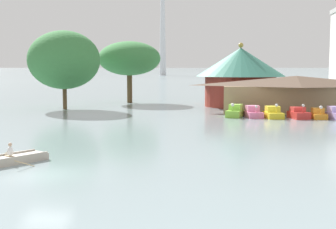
{
  "coord_description": "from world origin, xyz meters",
  "views": [
    {
      "loc": [
        9.68,
        -23.65,
        5.7
      ],
      "look_at": [
        4.25,
        16.2,
        1.55
      ],
      "focal_mm": 51.46,
      "sensor_mm": 36.0,
      "label": 1
    }
  ],
  "objects_px": {
    "boathouse": "(296,93)",
    "pedal_boat_yellow": "(273,113)",
    "shoreline_tree_mid": "(129,59)",
    "pedal_boat_red": "(299,114)",
    "rowboat_with_rower": "(15,159)",
    "pedal_boat_orange": "(318,114)",
    "green_roof_pavilion": "(240,74)",
    "pedal_boat_lime": "(235,112)",
    "pedal_boat_pink": "(253,113)",
    "shoreline_tree_tall_left": "(64,60)"
  },
  "relations": [
    {
      "from": "green_roof_pavilion",
      "to": "shoreline_tree_mid",
      "type": "bearing_deg",
      "value": 166.0
    },
    {
      "from": "pedal_boat_red",
      "to": "boathouse",
      "type": "xyz_separation_m",
      "value": [
        0.49,
        6.41,
        1.81
      ]
    },
    {
      "from": "pedal_boat_lime",
      "to": "green_roof_pavilion",
      "type": "bearing_deg",
      "value": -170.43
    },
    {
      "from": "pedal_boat_red",
      "to": "shoreline_tree_tall_left",
      "type": "bearing_deg",
      "value": -120.6
    },
    {
      "from": "pedal_boat_pink",
      "to": "pedal_boat_yellow",
      "type": "height_order",
      "value": "pedal_boat_yellow"
    },
    {
      "from": "rowboat_with_rower",
      "to": "shoreline_tree_mid",
      "type": "relative_size",
      "value": 0.42
    },
    {
      "from": "pedal_boat_pink",
      "to": "pedal_boat_orange",
      "type": "height_order",
      "value": "pedal_boat_orange"
    },
    {
      "from": "pedal_boat_pink",
      "to": "boathouse",
      "type": "xyz_separation_m",
      "value": [
        5.27,
        5.92,
        1.81
      ]
    },
    {
      "from": "shoreline_tree_mid",
      "to": "boathouse",
      "type": "bearing_deg",
      "value": -28.55
    },
    {
      "from": "rowboat_with_rower",
      "to": "pedal_boat_yellow",
      "type": "distance_m",
      "value": 31.46
    },
    {
      "from": "rowboat_with_rower",
      "to": "pedal_boat_yellow",
      "type": "bearing_deg",
      "value": -0.39
    },
    {
      "from": "shoreline_tree_tall_left",
      "to": "shoreline_tree_mid",
      "type": "bearing_deg",
      "value": 63.39
    },
    {
      "from": "pedal_boat_orange",
      "to": "boathouse",
      "type": "relative_size",
      "value": 0.13
    },
    {
      "from": "pedal_boat_lime",
      "to": "green_roof_pavilion",
      "type": "distance_m",
      "value": 14.65
    },
    {
      "from": "shoreline_tree_tall_left",
      "to": "shoreline_tree_mid",
      "type": "height_order",
      "value": "shoreline_tree_tall_left"
    },
    {
      "from": "pedal_boat_red",
      "to": "boathouse",
      "type": "distance_m",
      "value": 6.68
    },
    {
      "from": "boathouse",
      "to": "green_roof_pavilion",
      "type": "bearing_deg",
      "value": 127.68
    },
    {
      "from": "pedal_boat_pink",
      "to": "pedal_boat_orange",
      "type": "distance_m",
      "value": 6.83
    },
    {
      "from": "boathouse",
      "to": "green_roof_pavilion",
      "type": "relative_size",
      "value": 1.5
    },
    {
      "from": "rowboat_with_rower",
      "to": "green_roof_pavilion",
      "type": "bearing_deg",
      "value": 13.91
    },
    {
      "from": "boathouse",
      "to": "pedal_boat_yellow",
      "type": "bearing_deg",
      "value": -116.73
    },
    {
      "from": "pedal_boat_orange",
      "to": "shoreline_tree_tall_left",
      "type": "height_order",
      "value": "shoreline_tree_tall_left"
    },
    {
      "from": "rowboat_with_rower",
      "to": "shoreline_tree_tall_left",
      "type": "relative_size",
      "value": 0.39
    },
    {
      "from": "pedal_boat_red",
      "to": "green_roof_pavilion",
      "type": "height_order",
      "value": "green_roof_pavilion"
    },
    {
      "from": "rowboat_with_rower",
      "to": "pedal_boat_red",
      "type": "height_order",
      "value": "pedal_boat_red"
    },
    {
      "from": "pedal_boat_lime",
      "to": "shoreline_tree_tall_left",
      "type": "height_order",
      "value": "shoreline_tree_tall_left"
    },
    {
      "from": "rowboat_with_rower",
      "to": "pedal_boat_orange",
      "type": "xyz_separation_m",
      "value": [
        21.61,
        26.44,
        0.23
      ]
    },
    {
      "from": "pedal_boat_orange",
      "to": "pedal_boat_pink",
      "type": "bearing_deg",
      "value": -98.93
    },
    {
      "from": "pedal_boat_orange",
      "to": "boathouse",
      "type": "bearing_deg",
      "value": -171.63
    },
    {
      "from": "shoreline_tree_tall_left",
      "to": "shoreline_tree_mid",
      "type": "xyz_separation_m",
      "value": [
        5.96,
        11.9,
        0.32
      ]
    },
    {
      "from": "rowboat_with_rower",
      "to": "pedal_boat_yellow",
      "type": "xyz_separation_m",
      "value": [
        16.91,
        26.53,
        0.27
      ]
    },
    {
      "from": "pedal_boat_lime",
      "to": "pedal_boat_yellow",
      "type": "relative_size",
      "value": 0.99
    },
    {
      "from": "pedal_boat_lime",
      "to": "pedal_boat_red",
      "type": "distance_m",
      "value": 6.77
    },
    {
      "from": "green_roof_pavilion",
      "to": "shoreline_tree_mid",
      "type": "xyz_separation_m",
      "value": [
        -16.57,
        4.13,
        2.18
      ]
    },
    {
      "from": "pedal_boat_red",
      "to": "shoreline_tree_mid",
      "type": "xyz_separation_m",
      "value": [
        -22.58,
        18.97,
        6.17
      ]
    },
    {
      "from": "pedal_boat_pink",
      "to": "shoreline_tree_tall_left",
      "type": "relative_size",
      "value": 0.31
    },
    {
      "from": "boathouse",
      "to": "rowboat_with_rower",
      "type": "bearing_deg",
      "value": -121.46
    },
    {
      "from": "pedal_boat_lime",
      "to": "pedal_boat_pink",
      "type": "height_order",
      "value": "pedal_boat_lime"
    },
    {
      "from": "pedal_boat_lime",
      "to": "shoreline_tree_mid",
      "type": "height_order",
      "value": "shoreline_tree_mid"
    },
    {
      "from": "shoreline_tree_tall_left",
      "to": "shoreline_tree_mid",
      "type": "distance_m",
      "value": 13.32
    },
    {
      "from": "rowboat_with_rower",
      "to": "pedal_boat_orange",
      "type": "bearing_deg",
      "value": -7.14
    },
    {
      "from": "pedal_boat_red",
      "to": "green_roof_pavilion",
      "type": "relative_size",
      "value": 0.24
    },
    {
      "from": "green_roof_pavilion",
      "to": "shoreline_tree_tall_left",
      "type": "distance_m",
      "value": 23.91
    },
    {
      "from": "pedal_boat_lime",
      "to": "rowboat_with_rower",
      "type": "bearing_deg",
      "value": -12.83
    },
    {
      "from": "pedal_boat_lime",
      "to": "green_roof_pavilion",
      "type": "relative_size",
      "value": 0.26
    },
    {
      "from": "pedal_boat_pink",
      "to": "shoreline_tree_mid",
      "type": "relative_size",
      "value": 0.33
    },
    {
      "from": "pedal_boat_yellow",
      "to": "rowboat_with_rower",
      "type": "bearing_deg",
      "value": -43.86
    },
    {
      "from": "pedal_boat_yellow",
      "to": "boathouse",
      "type": "relative_size",
      "value": 0.17
    },
    {
      "from": "boathouse",
      "to": "shoreline_tree_mid",
      "type": "relative_size",
      "value": 1.96
    },
    {
      "from": "pedal_boat_yellow",
      "to": "green_roof_pavilion",
      "type": "height_order",
      "value": "green_roof_pavilion"
    }
  ]
}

